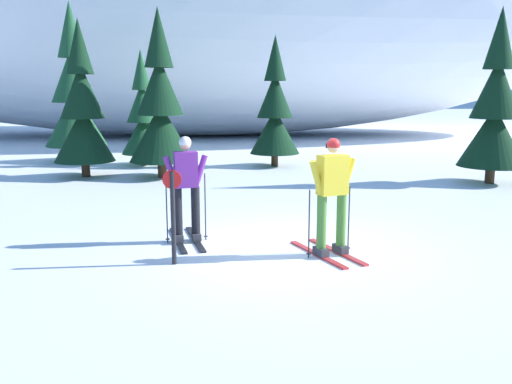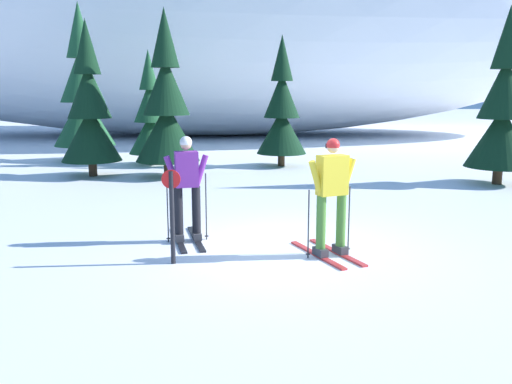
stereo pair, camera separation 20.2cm
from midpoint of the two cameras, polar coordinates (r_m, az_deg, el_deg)
ground_plane at (r=9.13m, az=2.60°, el=-5.89°), size 120.00×120.00×0.00m
skier_purple_jacket at (r=9.39m, az=-7.86°, el=0.45°), size 0.76×1.69×1.82m
skier_yellow_jacket at (r=8.60m, az=7.19°, el=-0.15°), size 1.01×1.65×1.86m
pine_tree_far_left at (r=20.86m, az=-18.57°, el=9.42°), size 2.16×2.16×5.59m
pine_tree_left at (r=17.10m, az=-17.84°, el=7.90°), size 1.77×1.77×4.59m
pine_tree_center_left at (r=19.25m, az=-11.94°, el=7.56°), size 1.50×1.50×3.89m
pine_tree_center_right at (r=16.37m, az=-10.23°, el=8.55°), size 1.88×1.88×4.87m
pine_tree_right at (r=18.55m, az=1.66°, el=8.25°), size 1.67×1.67×4.33m
pine_tree_far_right at (r=16.42m, az=23.16°, el=7.69°), size 1.83×1.83×4.75m
trail_marker_post at (r=8.25m, az=-9.29°, el=-1.99°), size 0.28×0.07×1.43m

